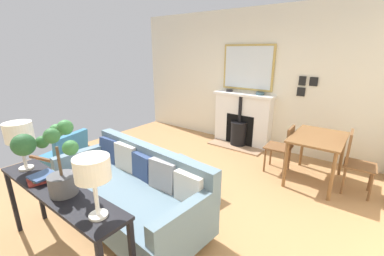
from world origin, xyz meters
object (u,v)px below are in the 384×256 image
Objects in this scene: book_stack at (43,177)px; dining_chair_near_fireplace at (283,145)px; ottoman at (183,176)px; armchair_accent at (65,153)px; dining_chair_by_back_wall at (354,158)px; mantel_bowl_near at (229,90)px; fireplace at (242,122)px; table_lamp_near_end at (19,134)px; table_lamp_far_end at (93,171)px; mantel_bowl_far at (260,93)px; dining_table at (318,143)px; potted_plant at (54,159)px; console_table at (58,198)px; sofa at (131,191)px.

book_stack is 0.35× the size of dining_chair_near_fireplace.
ottoman is 1.04× the size of dining_chair_near_fireplace.
dining_chair_near_fireplace reaches higher than armchair_accent.
mantel_bowl_near is at bearing -108.47° from dining_chair_by_back_wall.
fireplace is 2.58× the size of table_lamp_near_end.
table_lamp_far_end is (3.96, 1.09, 0.02)m from mantel_bowl_near.
mantel_bowl_far reaches higher than dining_chair_near_fireplace.
mantel_bowl_near is 0.14× the size of dining_table.
armchair_accent is 4.32m from dining_chair_by_back_wall.
potted_plant is 0.49m from book_stack.
ottoman is at bearing 154.52° from table_lamp_near_end.
book_stack is 3.42m from dining_chair_near_fireplace.
table_lamp_far_end is 3.48m from dining_chair_by_back_wall.
ottoman is 2.04m from table_lamp_near_end.
table_lamp_near_end is 0.79m from potted_plant.
table_lamp_far_end reaches higher than dining_table.
mantel_bowl_far reaches higher than mantel_bowl_near.
mantel_bowl_far is 3.99m from potted_plant.
mantel_bowl_near reaches higher than dining_chair_by_back_wall.
ottoman is 3.01× the size of book_stack.
book_stack is 3.62m from dining_table.
table_lamp_near_end is at bearing 48.81° from armchair_accent.
dining_chair_near_fireplace is at bearing 161.29° from console_table.
dining_chair_near_fireplace is at bearing -90.46° from dining_chair_by_back_wall.
potted_plant is at bearing -16.35° from dining_chair_near_fireplace.
console_table is at bearing 1.26° from fireplace.
sofa reaches higher than dining_table.
console_table is at bearing -33.28° from dining_chair_by_back_wall.
potted_plant is (0.03, 0.13, 0.44)m from console_table.
dining_chair_by_back_wall is (-3.13, 2.30, -0.30)m from book_stack.
sofa is (3.15, 0.44, -0.78)m from mantel_bowl_near.
fireplace is 2.28m from dining_chair_by_back_wall.
armchair_accent is 1.50m from table_lamp_near_end.
mantel_bowl_near reaches higher than dining_chair_near_fireplace.
console_table is 3.74m from dining_chair_by_back_wall.
armchair_accent is 2.84× the size of book_stack.
sofa is 7.66× the size of book_stack.
ottoman is 2.10m from dining_table.
ottoman is 1.95m from table_lamp_far_end.
console_table is (3.96, 0.44, -0.46)m from mantel_bowl_near.
mantel_bowl_far reaches higher than sofa.
potted_plant is 2.29× the size of book_stack.
mantel_bowl_near is 2.70m from dining_chair_by_back_wall.
potted_plant reaches higher than fireplace.
table_lamp_near_end reaches higher than table_lamp_far_end.
mantel_bowl_near is 0.07× the size of sofa.
mantel_bowl_near is 0.08× the size of console_table.
ottoman is at bearing -31.99° from dining_chair_near_fireplace.
table_lamp_near_end reaches higher than mantel_bowl_far.
fireplace reaches higher than book_stack.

